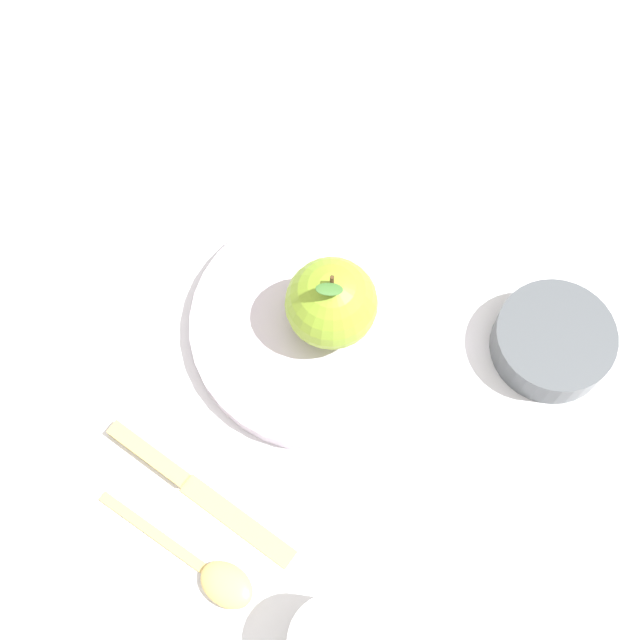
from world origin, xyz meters
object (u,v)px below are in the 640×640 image
dinner_plate (320,324)px  spoon (211,574)px  apple (331,303)px  side_bowl (554,340)px  knife (182,479)px

dinner_plate → spoon: bearing=-9.0°
apple → side_bowl: size_ratio=0.87×
knife → spoon: spoon is taller
side_bowl → spoon: (0.27, -0.25, -0.02)m
side_bowl → knife: size_ratio=0.58×
spoon → apple: bearing=168.7°
apple → knife: bearing=-29.2°
apple → spoon: (0.24, -0.05, -0.05)m
side_bowl → knife: (0.20, -0.30, -0.02)m
dinner_plate → spoon: (0.24, -0.04, -0.01)m
side_bowl → spoon: bearing=-43.1°
apple → spoon: 0.25m
knife → spoon: (0.07, 0.05, 0.00)m
apple → spoon: size_ratio=0.61×
apple → side_bowl: (-0.03, 0.20, -0.04)m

